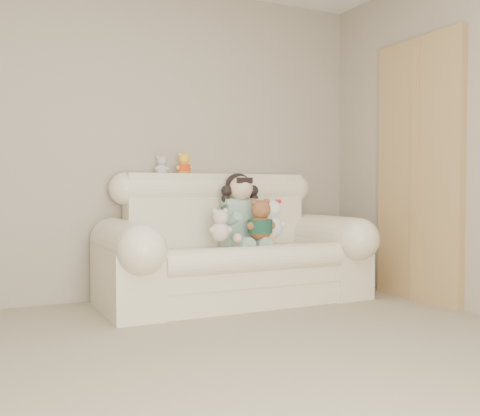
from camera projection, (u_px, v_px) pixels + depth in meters
name	position (u px, v px, depth m)	size (l,w,h in m)	color
floor	(250.00, 410.00, 2.25)	(5.00, 5.00, 0.00)	gray
wall_back	(110.00, 139.00, 4.45)	(4.50, 4.50, 0.00)	#A0937F
sofa	(235.00, 237.00, 4.40)	(2.10, 0.95, 1.03)	beige
door_panel	(418.00, 170.00, 4.43)	(0.06, 0.90, 2.10)	#A67947
seated_child	(240.00, 210.00, 4.51)	(0.37, 0.45, 0.62)	#29724F
brown_teddy	(260.00, 216.00, 4.31)	(0.25, 0.19, 0.38)	brown
white_cat	(271.00, 215.00, 4.43)	(0.24, 0.19, 0.38)	white
cream_teddy	(220.00, 222.00, 4.23)	(0.19, 0.14, 0.29)	beige
yellow_mini_bear	(184.00, 162.00, 4.55)	(0.14, 0.11, 0.22)	yellow
grey_mini_plush	(161.00, 164.00, 4.52)	(0.12, 0.09, 0.19)	silver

